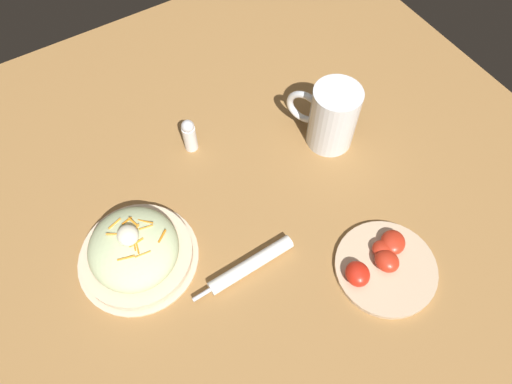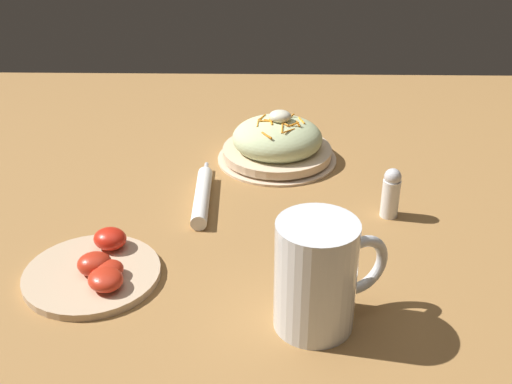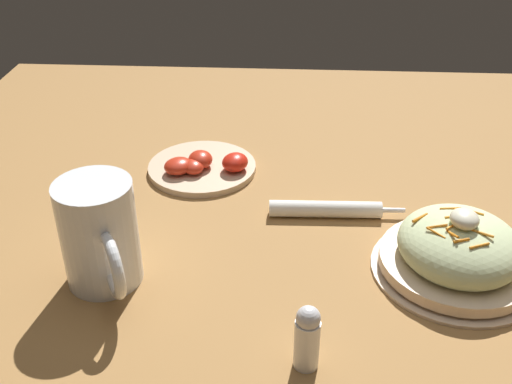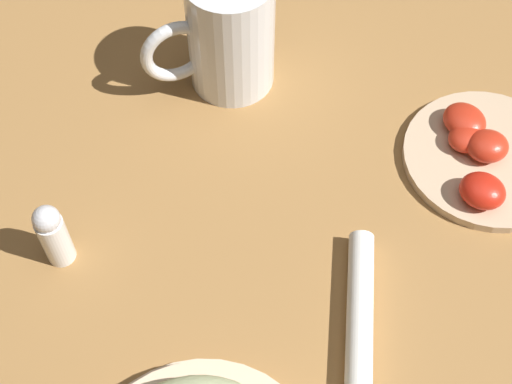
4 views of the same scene
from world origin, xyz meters
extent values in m
plane|color=#9E703D|center=(0.00, 0.00, 0.00)|extent=(1.43, 1.43, 0.00)
cylinder|color=white|center=(0.11, -0.27, 0.07)|extent=(0.10, 0.10, 0.15)
cylinder|color=gold|center=(0.11, -0.27, 0.05)|extent=(0.09, 0.09, 0.10)
cylinder|color=white|center=(0.11, -0.27, 0.11)|extent=(0.09, 0.09, 0.01)
torus|color=white|center=(0.16, -0.23, 0.07)|extent=(0.08, 0.05, 0.08)
cylinder|color=white|center=(-0.06, 0.03, 0.01)|extent=(0.03, 0.17, 0.03)
cylinder|color=#D1B28E|center=(-0.19, -0.18, 0.01)|extent=(0.19, 0.19, 0.01)
ellipsoid|color=red|center=(-0.19, -0.18, 0.02)|extent=(0.05, 0.05, 0.02)
ellipsoid|color=red|center=(-0.17, -0.19, 0.02)|extent=(0.06, 0.05, 0.02)
ellipsoid|color=red|center=(-0.18, -0.12, 0.03)|extent=(0.06, 0.06, 0.03)
ellipsoid|color=red|center=(-0.17, -0.21, 0.02)|extent=(0.07, 0.07, 0.03)
ellipsoid|color=red|center=(-0.19, -0.18, 0.02)|extent=(0.06, 0.05, 0.03)
cylinder|color=white|center=(0.24, 0.00, 0.03)|extent=(0.03, 0.03, 0.06)
sphere|color=silver|center=(0.24, 0.00, 0.07)|extent=(0.03, 0.03, 0.03)
camera|label=1|loc=(-0.33, 0.19, 0.80)|focal=32.01mm
camera|label=2|loc=(0.05, -0.89, 0.53)|focal=44.74mm
camera|label=3|loc=(0.73, -0.03, 0.53)|focal=42.61mm
camera|label=4|loc=(0.00, 0.34, 0.66)|focal=51.39mm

